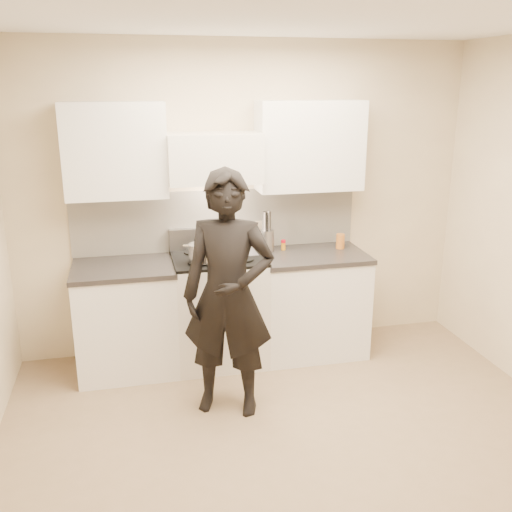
# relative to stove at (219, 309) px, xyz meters

# --- Properties ---
(ground_plane) EXTENTS (4.00, 4.00, 0.00)m
(ground_plane) POSITION_rel_stove_xyz_m (0.30, -1.42, -0.47)
(ground_plane) COLOR #8A7157
(room_shell) EXTENTS (4.04, 3.54, 2.70)m
(room_shell) POSITION_rel_stove_xyz_m (0.24, -1.05, 1.12)
(room_shell) COLOR beige
(room_shell) RESTS_ON ground
(stove) EXTENTS (0.76, 0.65, 0.96)m
(stove) POSITION_rel_stove_xyz_m (0.00, 0.00, 0.00)
(stove) COLOR silver
(stove) RESTS_ON ground
(counter_right) EXTENTS (0.92, 0.67, 0.92)m
(counter_right) POSITION_rel_stove_xyz_m (0.83, 0.00, -0.01)
(counter_right) COLOR white
(counter_right) RESTS_ON ground
(counter_left) EXTENTS (0.82, 0.67, 0.92)m
(counter_left) POSITION_rel_stove_xyz_m (-0.78, 0.00, -0.01)
(counter_left) COLOR white
(counter_left) RESTS_ON ground
(wok) EXTENTS (0.32, 0.39, 0.25)m
(wok) POSITION_rel_stove_xyz_m (0.10, 0.14, 0.57)
(wok) COLOR silver
(wok) RESTS_ON stove
(stock_pot) EXTENTS (0.29, 0.28, 0.14)m
(stock_pot) POSITION_rel_stove_xyz_m (-0.15, -0.14, 0.56)
(stock_pot) COLOR silver
(stock_pot) RESTS_ON stove
(utensil_crock) EXTENTS (0.13, 0.13, 0.35)m
(utensil_crock) POSITION_rel_stove_xyz_m (0.46, 0.16, 0.55)
(utensil_crock) COLOR #9A9AA1
(utensil_crock) RESTS_ON counter_right
(spice_jar) EXTENTS (0.04, 0.04, 0.09)m
(spice_jar) POSITION_rel_stove_xyz_m (0.61, 0.15, 0.49)
(spice_jar) COLOR orange
(spice_jar) RESTS_ON counter_right
(oil_glass) EXTENTS (0.08, 0.08, 0.13)m
(oil_glass) POSITION_rel_stove_xyz_m (1.12, 0.09, 0.51)
(oil_glass) COLOR #B66623
(oil_glass) RESTS_ON counter_right
(person) EXTENTS (0.76, 0.63, 1.79)m
(person) POSITION_rel_stove_xyz_m (-0.06, -0.79, 0.42)
(person) COLOR black
(person) RESTS_ON ground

